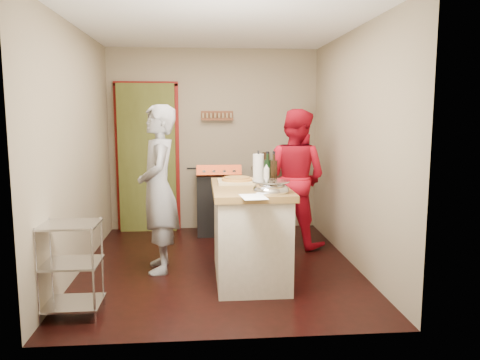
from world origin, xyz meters
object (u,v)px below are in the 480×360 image
island (250,230)px  person_red (295,178)px  wire_shelving (71,264)px  person_stripe (158,189)px  stove (218,202)px

island → person_red: bearing=59.2°
wire_shelving → person_stripe: person_stripe is taller
island → wire_shelving: bearing=-153.9°
wire_shelving → person_stripe: size_ratio=0.45×
island → person_stripe: person_stripe is taller
stove → island: (0.26, -1.85, 0.05)m
person_stripe → wire_shelving: bearing=-37.3°
stove → person_red: size_ratio=0.58×
stove → person_stripe: 1.74m
wire_shelving → person_stripe: 1.34m
person_stripe → person_red: size_ratio=1.02×
wire_shelving → person_red: 3.03m
island → person_stripe: bearing=161.9°
stove → island: 1.86m
wire_shelving → person_red: size_ratio=0.46×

